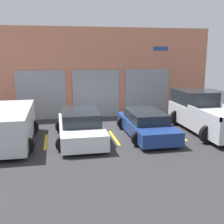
{
  "coord_description": "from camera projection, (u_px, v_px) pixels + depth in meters",
  "views": [
    {
      "loc": [
        -2.52,
        -13.42,
        3.83
      ],
      "look_at": [
        0.0,
        -0.86,
        1.1
      ],
      "focal_mm": 45.0,
      "sensor_mm": 36.0,
      "label": 1
    }
  ],
  "objects": [
    {
      "name": "sedan_side",
      "position": [
        8.0,
        125.0,
        11.8
      ],
      "size": [
        2.34,
        4.56,
        1.51
      ],
      "color": "silver",
      "rests_on": "ground"
    },
    {
      "name": "parking_stripe_centre",
      "position": [
        114.0,
        138.0,
        12.85
      ],
      "size": [
        0.12,
        2.2,
        0.01
      ],
      "primitive_type": "cube",
      "color": "gold",
      "rests_on": "ground"
    },
    {
      "name": "van_right",
      "position": [
        146.0,
        124.0,
        13.06
      ],
      "size": [
        2.17,
        4.42,
        1.16
      ],
      "color": "navy",
      "rests_on": "ground"
    },
    {
      "name": "pickup_truck",
      "position": [
        204.0,
        113.0,
        13.84
      ],
      "size": [
        2.41,
        5.13,
        1.89
      ],
      "color": "silver",
      "rests_on": "ground"
    },
    {
      "name": "parking_stripe_left",
      "position": [
        46.0,
        142.0,
        12.26
      ],
      "size": [
        0.12,
        2.2,
        0.01
      ],
      "primitive_type": "cube",
      "color": "gold",
      "rests_on": "ground"
    },
    {
      "name": "sedan_white",
      "position": [
        80.0,
        126.0,
        12.46
      ],
      "size": [
        2.22,
        4.43,
        1.31
      ],
      "color": "white",
      "rests_on": "ground"
    },
    {
      "name": "ground_plane",
      "position": [
        109.0,
        130.0,
        14.15
      ],
      "size": [
        28.0,
        28.0,
        0.0
      ],
      "primitive_type": "plane",
      "color": "#2D2D30"
    },
    {
      "name": "shophouse_building",
      "position": [
        98.0,
        74.0,
        16.76
      ],
      "size": [
        13.66,
        0.68,
        5.26
      ],
      "color": "#D17A5B",
      "rests_on": "ground"
    },
    {
      "name": "parking_stripe_right",
      "position": [
        177.0,
        134.0,
        13.44
      ],
      "size": [
        0.12,
        2.2,
        0.01
      ],
      "primitive_type": "cube",
      "color": "gold",
      "rests_on": "ground"
    }
  ]
}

